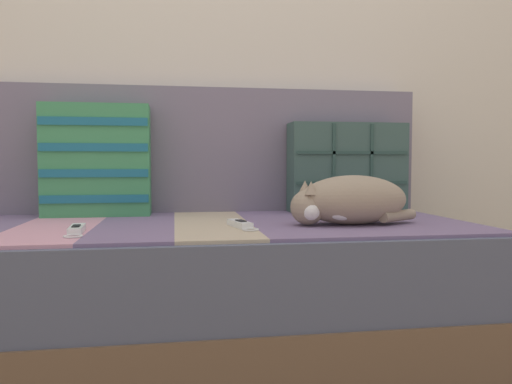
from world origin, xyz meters
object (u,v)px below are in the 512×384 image
couch (211,287)px  game_remote_far (241,224)px  throw_pillow_quilted (347,168)px  throw_pillow_striped (97,160)px  sleeping_cat (348,201)px  game_remote_near (76,230)px

couch → game_remote_far: 0.30m
throw_pillow_quilted → throw_pillow_striped: bearing=-180.0°
sleeping_cat → throw_pillow_quilted: bearing=70.8°
throw_pillow_striped → game_remote_near: size_ratio=2.11×
couch → throw_pillow_quilted: 0.73m
couch → game_remote_far: bearing=-65.6°
sleeping_cat → game_remote_far: (-0.34, -0.01, -0.07)m
sleeping_cat → game_remote_far: size_ratio=2.25×
throw_pillow_quilted → sleeping_cat: bearing=-109.2°
sleeping_cat → game_remote_far: bearing=-178.9°
sleeping_cat → throw_pillow_striped: bearing=153.3°
sleeping_cat → game_remote_near: size_ratio=2.19×
game_remote_near → game_remote_far: (0.46, 0.05, -0.00)m
throw_pillow_striped → sleeping_cat: throw_pillow_striped is taller
game_remote_near → game_remote_far: same height
game_remote_near → game_remote_far: bearing=6.0°
couch → throw_pillow_quilted: bearing=23.7°
game_remote_far → throw_pillow_striped: bearing=138.8°
throw_pillow_quilted → game_remote_near: bearing=-153.8°
throw_pillow_quilted → throw_pillow_striped: 0.95m
sleeping_cat → game_remote_near: 0.81m
throw_pillow_striped → game_remote_far: size_ratio=2.17×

